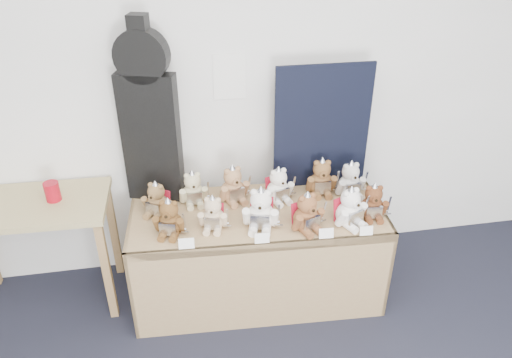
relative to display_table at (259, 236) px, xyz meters
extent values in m
plane|color=white|center=(-0.09, 0.54, 0.82)|extent=(6.00, 0.00, 6.00)
cube|color=white|center=(-0.10, 0.53, 0.90)|extent=(0.21, 0.00, 0.30)
cube|color=#936E4B|center=(0.00, 0.07, 0.12)|extent=(1.67, 0.78, 0.06)
cube|color=#936E4B|center=(-0.02, -0.26, -0.19)|extent=(1.64, 0.12, 0.68)
cube|color=#936E4B|center=(-0.80, 0.12, -0.19)|extent=(0.06, 0.68, 0.68)
cube|color=#936E4B|center=(0.81, 0.02, -0.19)|extent=(0.06, 0.68, 0.68)
cube|color=#A19057|center=(-1.41, 0.25, 0.24)|extent=(0.97, 0.56, 0.04)
cube|color=olive|center=(-0.98, 0.01, -0.16)|extent=(0.05, 0.05, 0.75)
cube|color=olive|center=(-0.97, 0.46, -0.16)|extent=(0.05, 0.05, 0.75)
cube|color=black|center=(-0.62, 0.37, 0.58)|extent=(0.38, 0.21, 0.86)
cylinder|color=black|center=(-0.62, 0.37, 1.11)|extent=(0.34, 0.20, 0.32)
cube|color=black|center=(-0.62, 0.37, 1.24)|extent=(0.13, 0.12, 0.21)
cube|color=black|center=(0.49, 0.34, 0.58)|extent=(0.65, 0.03, 0.86)
cylinder|color=#A90B1B|center=(-1.26, 0.26, 0.32)|extent=(0.09, 0.09, 0.12)
ellipsoid|color=brown|center=(-0.55, -0.06, 0.21)|extent=(0.18, 0.17, 0.15)
sphere|color=brown|center=(-0.55, -0.06, 0.32)|extent=(0.11, 0.11, 0.11)
cylinder|color=brown|center=(-0.56, -0.11, 0.31)|extent=(0.05, 0.04, 0.05)
sphere|color=black|center=(-0.57, -0.12, 0.31)|extent=(0.02, 0.02, 0.02)
sphere|color=brown|center=(-0.59, -0.05, 0.36)|extent=(0.04, 0.04, 0.04)
sphere|color=brown|center=(-0.52, -0.07, 0.36)|extent=(0.04, 0.04, 0.04)
cylinder|color=brown|center=(-0.63, -0.06, 0.22)|extent=(0.06, 0.09, 0.12)
cylinder|color=brown|center=(-0.49, -0.10, 0.22)|extent=(0.06, 0.09, 0.12)
cylinder|color=brown|center=(-0.60, -0.10, 0.17)|extent=(0.07, 0.11, 0.05)
cylinder|color=brown|center=(-0.53, -0.12, 0.17)|extent=(0.07, 0.11, 0.05)
cube|color=white|center=(-0.57, -0.12, 0.22)|extent=(0.10, 0.04, 0.08)
cone|color=white|center=(-0.55, -0.06, 0.36)|extent=(0.10, 0.10, 0.07)
cube|color=white|center=(-0.47, -0.12, 0.24)|extent=(0.02, 0.04, 0.16)
cube|color=white|center=(-0.47, -0.12, 0.18)|extent=(0.05, 0.02, 0.01)
ellipsoid|color=beige|center=(-0.29, -0.05, 0.21)|extent=(0.17, 0.15, 0.14)
sphere|color=beige|center=(-0.29, -0.05, 0.31)|extent=(0.11, 0.11, 0.11)
cylinder|color=beige|center=(-0.30, -0.09, 0.30)|extent=(0.05, 0.03, 0.04)
sphere|color=black|center=(-0.30, -0.11, 0.30)|extent=(0.02, 0.02, 0.02)
sphere|color=beige|center=(-0.32, -0.04, 0.35)|extent=(0.03, 0.03, 0.03)
sphere|color=beige|center=(-0.26, -0.06, 0.35)|extent=(0.03, 0.03, 0.03)
cylinder|color=beige|center=(-0.36, -0.05, 0.22)|extent=(0.06, 0.09, 0.11)
cylinder|color=beige|center=(-0.23, -0.08, 0.22)|extent=(0.06, 0.09, 0.11)
cylinder|color=beige|center=(-0.33, -0.09, 0.17)|extent=(0.06, 0.10, 0.04)
cylinder|color=beige|center=(-0.27, -0.11, 0.17)|extent=(0.06, 0.10, 0.04)
cube|color=white|center=(-0.30, -0.10, 0.21)|extent=(0.09, 0.04, 0.08)
cone|color=white|center=(-0.29, -0.05, 0.35)|extent=(0.09, 0.09, 0.07)
cube|color=white|center=(-0.21, -0.10, 0.24)|extent=(0.02, 0.04, 0.15)
cube|color=white|center=(-0.21, -0.10, 0.18)|extent=(0.04, 0.02, 0.01)
cube|color=#A81329|center=(-0.28, 0.00, 0.22)|extent=(0.12, 0.05, 0.13)
ellipsoid|color=white|center=(0.00, -0.09, 0.22)|extent=(0.21, 0.19, 0.18)
sphere|color=white|center=(0.00, -0.09, 0.34)|extent=(0.13, 0.13, 0.13)
cylinder|color=white|center=(-0.02, -0.15, 0.33)|extent=(0.06, 0.04, 0.05)
sphere|color=black|center=(-0.02, -0.17, 0.33)|extent=(0.02, 0.02, 0.02)
sphere|color=white|center=(-0.05, -0.08, 0.39)|extent=(0.04, 0.04, 0.04)
sphere|color=white|center=(0.04, -0.10, 0.39)|extent=(0.04, 0.04, 0.04)
cylinder|color=white|center=(-0.09, -0.09, 0.23)|extent=(0.07, 0.11, 0.13)
cylinder|color=white|center=(0.07, -0.14, 0.23)|extent=(0.07, 0.11, 0.13)
cylinder|color=white|center=(-0.06, -0.14, 0.17)|extent=(0.08, 0.13, 0.05)
cylinder|color=white|center=(0.02, -0.16, 0.17)|extent=(0.08, 0.13, 0.05)
cube|color=white|center=(-0.02, -0.16, 0.23)|extent=(0.12, 0.05, 0.10)
cone|color=white|center=(0.00, -0.09, 0.40)|extent=(0.11, 0.11, 0.08)
cube|color=white|center=(0.09, -0.16, 0.26)|extent=(0.03, 0.05, 0.19)
cube|color=white|center=(0.09, -0.16, 0.19)|extent=(0.05, 0.02, 0.01)
cube|color=#A81329|center=(0.01, -0.03, 0.24)|extent=(0.15, 0.07, 0.16)
ellipsoid|color=brown|center=(0.26, -0.16, 0.22)|extent=(0.20, 0.18, 0.16)
sphere|color=brown|center=(0.26, -0.16, 0.33)|extent=(0.12, 0.12, 0.12)
cylinder|color=brown|center=(0.28, -0.21, 0.32)|extent=(0.06, 0.04, 0.05)
sphere|color=black|center=(0.28, -0.22, 0.32)|extent=(0.02, 0.02, 0.02)
sphere|color=brown|center=(0.23, -0.17, 0.37)|extent=(0.04, 0.04, 0.04)
sphere|color=brown|center=(0.30, -0.15, 0.37)|extent=(0.04, 0.04, 0.04)
cylinder|color=brown|center=(0.20, -0.20, 0.23)|extent=(0.07, 0.10, 0.12)
cylinder|color=brown|center=(0.34, -0.15, 0.23)|extent=(0.07, 0.10, 0.12)
cylinder|color=brown|center=(0.25, -0.23, 0.17)|extent=(0.08, 0.12, 0.05)
cylinder|color=brown|center=(0.32, -0.20, 0.17)|extent=(0.08, 0.12, 0.05)
cube|color=white|center=(0.28, -0.22, 0.22)|extent=(0.11, 0.05, 0.09)
cone|color=white|center=(0.26, -0.16, 0.38)|extent=(0.10, 0.10, 0.08)
cube|color=white|center=(0.37, -0.16, 0.25)|extent=(0.03, 0.04, 0.17)
cube|color=white|center=(0.37, -0.16, 0.18)|extent=(0.05, 0.02, 0.01)
cube|color=#A81329|center=(0.24, -0.10, 0.23)|extent=(0.13, 0.07, 0.15)
ellipsoid|color=white|center=(0.53, -0.16, 0.22)|extent=(0.21, 0.20, 0.17)
sphere|color=white|center=(0.53, -0.16, 0.33)|extent=(0.12, 0.12, 0.12)
cylinder|color=white|center=(0.55, -0.21, 0.32)|extent=(0.06, 0.05, 0.05)
sphere|color=black|center=(0.56, -0.22, 0.32)|extent=(0.02, 0.02, 0.02)
sphere|color=white|center=(0.50, -0.17, 0.38)|extent=(0.04, 0.04, 0.04)
sphere|color=white|center=(0.57, -0.14, 0.38)|extent=(0.04, 0.04, 0.04)
cylinder|color=white|center=(0.47, -0.21, 0.23)|extent=(0.08, 0.10, 0.12)
cylinder|color=white|center=(0.61, -0.15, 0.23)|extent=(0.08, 0.10, 0.12)
cylinder|color=white|center=(0.52, -0.23, 0.17)|extent=(0.09, 0.12, 0.05)
cylinder|color=white|center=(0.59, -0.20, 0.17)|extent=(0.09, 0.12, 0.05)
cube|color=white|center=(0.56, -0.22, 0.22)|extent=(0.11, 0.06, 0.09)
cone|color=white|center=(0.53, -0.16, 0.38)|extent=(0.10, 0.10, 0.08)
cube|color=white|center=(0.64, -0.15, 0.25)|extent=(0.03, 0.04, 0.17)
cube|color=white|center=(0.64, -0.15, 0.19)|extent=(0.05, 0.03, 0.01)
cube|color=#A81329|center=(0.51, -0.10, 0.23)|extent=(0.13, 0.08, 0.15)
ellipsoid|color=brown|center=(0.70, -0.11, 0.21)|extent=(0.17, 0.15, 0.15)
sphere|color=brown|center=(0.70, -0.11, 0.31)|extent=(0.11, 0.11, 0.11)
cylinder|color=brown|center=(0.70, -0.15, 0.30)|extent=(0.05, 0.03, 0.05)
sphere|color=black|center=(0.70, -0.17, 0.30)|extent=(0.02, 0.02, 0.02)
sphere|color=brown|center=(0.67, -0.10, 0.36)|extent=(0.04, 0.04, 0.04)
sphere|color=brown|center=(0.74, -0.11, 0.36)|extent=(0.04, 0.04, 0.04)
cylinder|color=brown|center=(0.63, -0.12, 0.22)|extent=(0.05, 0.09, 0.11)
cylinder|color=brown|center=(0.77, -0.13, 0.22)|extent=(0.05, 0.09, 0.11)
cylinder|color=brown|center=(0.66, -0.15, 0.17)|extent=(0.06, 0.10, 0.05)
cylinder|color=brown|center=(0.73, -0.16, 0.17)|extent=(0.06, 0.10, 0.05)
cube|color=white|center=(0.70, -0.16, 0.22)|extent=(0.10, 0.03, 0.08)
cone|color=white|center=(0.70, -0.11, 0.36)|extent=(0.09, 0.09, 0.07)
cube|color=white|center=(0.79, -0.15, 0.24)|extent=(0.02, 0.04, 0.16)
cube|color=white|center=(0.79, -0.15, 0.18)|extent=(0.05, 0.01, 0.01)
ellipsoid|color=beige|center=(-0.39, 0.25, 0.21)|extent=(0.16, 0.14, 0.15)
sphere|color=beige|center=(-0.39, 0.25, 0.31)|extent=(0.11, 0.11, 0.11)
cylinder|color=beige|center=(-0.39, 0.20, 0.30)|extent=(0.05, 0.03, 0.05)
sphere|color=black|center=(-0.39, 0.19, 0.30)|extent=(0.02, 0.02, 0.02)
sphere|color=beige|center=(-0.43, 0.25, 0.36)|extent=(0.04, 0.04, 0.04)
sphere|color=beige|center=(-0.35, 0.25, 0.36)|extent=(0.04, 0.04, 0.04)
cylinder|color=beige|center=(-0.46, 0.23, 0.22)|extent=(0.05, 0.09, 0.11)
cylinder|color=beige|center=(-0.32, 0.24, 0.22)|extent=(0.05, 0.09, 0.11)
cylinder|color=beige|center=(-0.42, 0.20, 0.17)|extent=(0.05, 0.10, 0.05)
cylinder|color=beige|center=(-0.35, 0.20, 0.17)|extent=(0.05, 0.10, 0.05)
cube|color=white|center=(-0.39, 0.19, 0.22)|extent=(0.10, 0.02, 0.08)
cone|color=white|center=(-0.39, 0.25, 0.36)|extent=(0.09, 0.09, 0.07)
cube|color=white|center=(-0.29, 0.23, 0.24)|extent=(0.01, 0.04, 0.16)
cube|color=white|center=(-0.29, 0.23, 0.18)|extent=(0.05, 0.01, 0.01)
ellipsoid|color=#AD7F56|center=(-0.13, 0.24, 0.22)|extent=(0.20, 0.18, 0.16)
sphere|color=#AD7F56|center=(-0.13, 0.24, 0.33)|extent=(0.12, 0.12, 0.12)
cylinder|color=#AD7F56|center=(-0.12, 0.19, 0.32)|extent=(0.06, 0.04, 0.05)
sphere|color=black|center=(-0.11, 0.17, 0.32)|extent=(0.02, 0.02, 0.02)
sphere|color=#AD7F56|center=(-0.17, 0.23, 0.37)|extent=(0.04, 0.04, 0.04)
sphere|color=#AD7F56|center=(-0.09, 0.25, 0.37)|extent=(0.04, 0.04, 0.04)
cylinder|color=#AD7F56|center=(-0.20, 0.20, 0.23)|extent=(0.07, 0.10, 0.12)
cylinder|color=#AD7F56|center=(-0.05, 0.24, 0.23)|extent=(0.07, 0.10, 0.12)
cylinder|color=#AD7F56|center=(-0.15, 0.17, 0.17)|extent=(0.08, 0.12, 0.05)
cylinder|color=#AD7F56|center=(-0.08, 0.19, 0.17)|extent=(0.08, 0.12, 0.05)
cube|color=white|center=(-0.11, 0.18, 0.22)|extent=(0.11, 0.05, 0.09)
cone|color=white|center=(-0.13, 0.24, 0.38)|extent=(0.10, 0.10, 0.08)
cube|color=white|center=(-0.02, 0.23, 0.25)|extent=(0.02, 0.04, 0.17)
cube|color=white|center=(-0.02, 0.23, 0.18)|extent=(0.05, 0.02, 0.01)
ellipsoid|color=white|center=(0.16, 0.19, 0.21)|extent=(0.19, 0.17, 0.16)
sphere|color=white|center=(0.16, 0.19, 0.32)|extent=(0.11, 0.11, 0.11)
cylinder|color=white|center=(0.18, 0.14, 0.31)|extent=(0.05, 0.04, 0.05)
sphere|color=black|center=(0.18, 0.12, 0.31)|extent=(0.02, 0.02, 0.02)
sphere|color=white|center=(0.13, 0.18, 0.36)|extent=(0.04, 0.04, 0.04)
sphere|color=white|center=(0.20, 0.20, 0.36)|extent=(0.04, 0.04, 0.04)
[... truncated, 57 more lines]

